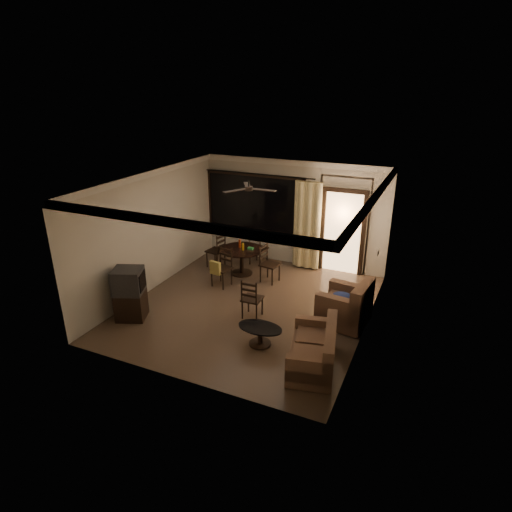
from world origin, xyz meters
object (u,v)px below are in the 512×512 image
at_px(dining_chair_north, 258,254).
at_px(tv_cabinet, 130,294).
at_px(armchair, 347,307).
at_px(dining_chair_south, 221,274).
at_px(dining_chair_east, 269,271).
at_px(dining_chair_west, 216,257).
at_px(dining_table, 242,254).
at_px(sofa, 315,352).
at_px(side_chair, 252,306).
at_px(coffee_table, 260,333).

height_order(dining_chair_north, tv_cabinet, tv_cabinet).
bearing_deg(armchair, dining_chair_south, 177.91).
bearing_deg(dining_chair_east, dining_chair_west, 90.00).
bearing_deg(tv_cabinet, dining_table, 46.84).
relative_size(dining_table, dining_chair_north, 1.15).
height_order(sofa, side_chair, side_chair).
distance_m(dining_chair_west, armchair, 4.14).
xyz_separation_m(armchair, coffee_table, (-1.30, -1.41, -0.13)).
distance_m(sofa, side_chair, 2.03).
relative_size(tv_cabinet, coffee_table, 1.29).
height_order(dining_chair_north, sofa, dining_chair_north).
relative_size(dining_chair_west, side_chair, 1.06).
xyz_separation_m(armchair, side_chair, (-1.86, -0.54, -0.12)).
distance_m(dining_chair_east, sofa, 3.53).
relative_size(sofa, side_chair, 1.73).
height_order(tv_cabinet, side_chair, tv_cabinet).
relative_size(dining_chair_north, sofa, 0.62).
bearing_deg(sofa, side_chair, 135.01).
bearing_deg(tv_cabinet, sofa, -23.06).
relative_size(dining_table, sofa, 0.71).
distance_m(tv_cabinet, armchair, 4.45).
distance_m(dining_table, armchair, 3.33).
xyz_separation_m(dining_chair_south, side_chair, (1.30, -1.07, -0.04)).
bearing_deg(sofa, coffee_table, 156.34).
relative_size(dining_chair_west, armchair, 0.92).
xyz_separation_m(dining_chair_east, dining_chair_north, (-0.70, 0.90, 0.00)).
xyz_separation_m(dining_chair_south, armchair, (3.17, -0.52, 0.08)).
height_order(dining_table, side_chair, dining_table).
xyz_separation_m(dining_chair_east, dining_chair_south, (-0.97, -0.71, 0.02)).
distance_m(dining_chair_south, coffee_table, 2.69).
bearing_deg(dining_chair_east, armchair, -109.88).
bearing_deg(dining_chair_east, coffee_table, -151.84).
distance_m(dining_table, coffee_table, 3.29).
distance_m(dining_chair_east, dining_chair_north, 1.14).
bearing_deg(dining_chair_west, dining_chair_north, 132.76).
bearing_deg(tv_cabinet, dining_chair_south, 42.70).
relative_size(dining_chair_west, dining_chair_east, 1.00).
distance_m(dining_chair_east, side_chair, 1.81).
bearing_deg(side_chair, dining_chair_south, -40.86).
xyz_separation_m(dining_table, tv_cabinet, (-1.13, -2.97, 0.02)).
bearing_deg(dining_table, side_chair, -58.71).
bearing_deg(side_chair, dining_chair_east, -80.76).
bearing_deg(armchair, dining_chair_east, 158.06).
height_order(dining_table, dining_chair_west, dining_chair_west).
bearing_deg(dining_chair_north, coffee_table, 123.62).
height_order(armchair, side_chair, armchair).
bearing_deg(dining_table, coffee_table, -58.22).
distance_m(dining_table, dining_chair_west, 0.88).
bearing_deg(dining_chair_south, dining_chair_west, 134.30).
height_order(dining_chair_south, coffee_table, dining_chair_south).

